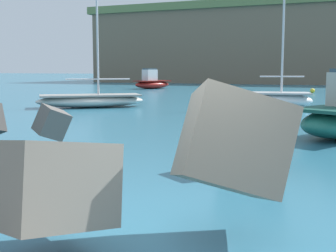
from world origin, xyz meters
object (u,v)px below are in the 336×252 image
boat_near_left (152,82)px  boat_mid_right (91,100)px  boat_mid_left (276,99)px  mooring_buoy_middle (312,91)px  mooring_buoy_inner (253,122)px

boat_near_left → boat_mid_right: (7.62, -24.73, -0.28)m
boat_mid_left → mooring_buoy_middle: bearing=89.4°
mooring_buoy_middle → boat_near_left: bearing=171.2°
boat_mid_left → boat_mid_right: (-10.04, -3.38, -0.09)m
boat_near_left → boat_mid_right: boat_mid_right is taller
mooring_buoy_inner → mooring_buoy_middle: same height
boat_near_left → mooring_buoy_middle: (17.84, -2.75, -0.49)m
mooring_buoy_inner → mooring_buoy_middle: size_ratio=1.00×
boat_mid_right → mooring_buoy_inner: 12.12m
boat_near_left → boat_mid_left: (17.66, -21.34, -0.18)m
boat_near_left → boat_mid_left: boat_mid_left is taller
boat_mid_right → mooring_buoy_middle: bearing=65.1°
boat_mid_right → mooring_buoy_inner: boat_mid_right is taller
boat_mid_right → mooring_buoy_middle: boat_mid_right is taller
boat_mid_left → boat_mid_right: bearing=-161.4°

